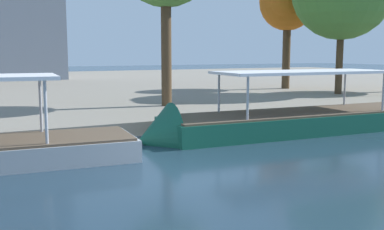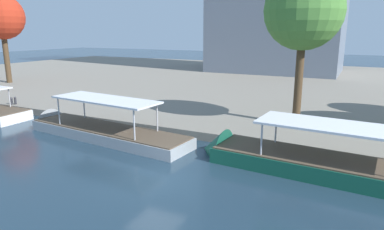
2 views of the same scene
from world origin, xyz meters
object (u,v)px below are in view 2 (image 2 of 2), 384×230
object	(u,v)px
tour_boat_2	(313,167)
tree_2	(0,17)
tour_boat_1	(97,133)
mooring_bollard_1	(11,101)
tree_4	(304,12)
mooring_bollard_0	(15,100)

from	to	relation	value
tour_boat_2	tree_2	xyz separation A→B (m)	(-41.06, 12.00, 8.86)
tour_boat_1	tree_2	distance (m)	30.18
mooring_bollard_1	tree_4	distance (m)	27.11
tour_boat_1	tree_4	xyz separation A→B (m)	(12.65, 7.51, 8.47)
tour_boat_1	tour_boat_2	xyz separation A→B (m)	(14.89, 0.09, 0.08)
tree_2	tree_4	bearing A→B (deg)	-6.72
tree_4	mooring_bollard_0	bearing A→B (deg)	-169.89
mooring_bollard_0	tree_2	world-z (taller)	tree_2
mooring_bollard_0	tree_4	xyz separation A→B (m)	(25.29, 4.51, 7.72)
mooring_bollard_0	tree_2	xyz separation A→B (m)	(-13.53, 9.08, 8.19)
tour_boat_2	tree_4	world-z (taller)	tree_4
tree_4	tour_boat_1	bearing A→B (deg)	-149.28
mooring_bollard_0	tree_4	distance (m)	26.82
tour_boat_1	tree_2	bearing A→B (deg)	-19.37
tour_boat_2	tree_4	xyz separation A→B (m)	(-2.24, 7.42, 8.39)
tour_boat_2	tree_2	distance (m)	43.68
mooring_bollard_0	tree_4	bearing A→B (deg)	10.11
tour_boat_2	mooring_bollard_1	xyz separation A→B (m)	(-27.78, 2.68, 0.64)
tour_boat_1	tree_4	world-z (taller)	tree_4
tour_boat_2	mooring_bollard_1	distance (m)	27.92
tree_2	tree_4	xyz separation A→B (m)	(38.82, -4.57, -0.47)
tour_boat_1	tree_4	distance (m)	16.98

